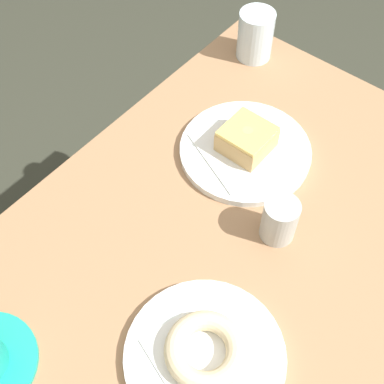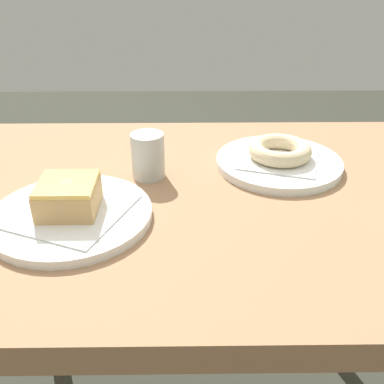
{
  "view_description": "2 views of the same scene",
  "coord_description": "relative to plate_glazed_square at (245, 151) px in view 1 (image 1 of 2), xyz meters",
  "views": [
    {
      "loc": [
        -0.34,
        -0.23,
        1.46
      ],
      "look_at": [
        0.05,
        0.09,
        0.75
      ],
      "focal_mm": 49.2,
      "sensor_mm": 36.0,
      "label": 1
    },
    {
      "loc": [
        0.02,
        0.64,
        1.07
      ],
      "look_at": [
        0.02,
        0.07,
        0.75
      ],
      "focal_mm": 41.37,
      "sensor_mm": 36.0,
      "label": 2
    }
  ],
  "objects": [
    {
      "name": "donut_glazed_square",
      "position": [
        0.0,
        0.0,
        0.03
      ],
      "size": [
        0.08,
        0.08,
        0.05
      ],
      "color": "tan",
      "rests_on": "napkin_glazed_square"
    },
    {
      "name": "napkin_glazed_square",
      "position": [
        0.0,
        0.0,
        0.01
      ],
      "size": [
        0.2,
        0.2,
        0.0
      ],
      "primitive_type": "cube",
      "rotation": [
        0.0,
        0.0,
        -0.39
      ],
      "color": "white",
      "rests_on": "plate_glazed_square"
    },
    {
      "name": "donut_sugar_ring",
      "position": [
        -0.34,
        -0.18,
        0.03
      ],
      "size": [
        0.11,
        0.11,
        0.03
      ],
      "primitive_type": "torus",
      "color": "beige",
      "rests_on": "napkin_sugar_ring"
    },
    {
      "name": "water_glass",
      "position": [
        0.23,
        0.15,
        0.04
      ],
      "size": [
        0.07,
        0.07,
        0.1
      ],
      "primitive_type": "cylinder",
      "color": "silver",
      "rests_on": "table"
    },
    {
      "name": "plate_glazed_square",
      "position": [
        0.0,
        0.0,
        0.0
      ],
      "size": [
        0.24,
        0.24,
        0.01
      ],
      "primitive_type": "cylinder",
      "color": "white",
      "rests_on": "table"
    },
    {
      "name": "table",
      "position": [
        -0.2,
        -0.08,
        -0.09
      ],
      "size": [
        1.01,
        0.64,
        0.71
      ],
      "color": "#9C724E",
      "rests_on": "ground_plane"
    },
    {
      "name": "sugar_jar",
      "position": [
        -0.1,
        -0.14,
        0.03
      ],
      "size": [
        0.06,
        0.06,
        0.08
      ],
      "primitive_type": "cylinder",
      "color": "#B5B7B2",
      "rests_on": "table"
    },
    {
      "name": "ground_plane",
      "position": [
        -0.2,
        -0.08,
        -0.72
      ],
      "size": [
        6.0,
        6.0,
        0.0
      ],
      "primitive_type": "plane",
      "color": "#323429"
    },
    {
      "name": "plate_sugar_ring",
      "position": [
        -0.34,
        -0.18,
        0.0
      ],
      "size": [
        0.23,
        0.23,
        0.01
      ],
      "primitive_type": "cylinder",
      "color": "white",
      "rests_on": "table"
    },
    {
      "name": "napkin_sugar_ring",
      "position": [
        -0.34,
        -0.18,
        0.01
      ],
      "size": [
        0.17,
        0.17,
        0.0
      ],
      "primitive_type": "cube",
      "rotation": [
        0.0,
        0.0,
        -0.31
      ],
      "color": "white",
      "rests_on": "plate_sugar_ring"
    }
  ]
}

